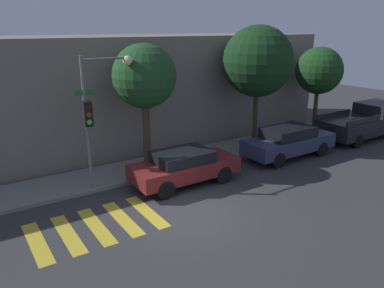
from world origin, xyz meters
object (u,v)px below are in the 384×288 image
Objects in this scene: traffic_light_pole at (97,103)px; sedan_near_corner at (184,166)px; tree_near_corner at (144,77)px; sedan_middle at (289,141)px; pickup_truck at (366,121)px; tree_midblock at (258,62)px; tree_far_end at (319,71)px.

traffic_light_pole is 1.18× the size of sedan_near_corner.
tree_near_corner is at bearing 105.19° from sedan_near_corner.
traffic_light_pole is 1.08× the size of sedan_middle.
pickup_truck is 0.92× the size of tree_midblock.
traffic_light_pole is 2.56m from tree_near_corner.
pickup_truck is at bearing 0.00° from sedan_middle.
traffic_light_pole is 0.90× the size of pickup_truck.
tree_midblock is at bearing 20.60° from sedan_near_corner.
sedan_middle is 6.20m from pickup_truck.
sedan_near_corner is 12.05m from pickup_truck.
tree_near_corner is at bearing 161.91° from sedan_middle.
traffic_light_pole is 13.14m from tree_far_end.
sedan_near_corner is 0.76× the size of pickup_truck.
tree_midblock is (-6.47, 2.10, 3.41)m from pickup_truck.
tree_midblock reaches higher than sedan_near_corner.
pickup_truck is (14.94, -1.27, -2.41)m from traffic_light_pole.
traffic_light_pole reaches higher than tree_far_end.
tree_near_corner is at bearing -180.00° from tree_far_end.
sedan_near_corner is 0.70× the size of tree_midblock.
pickup_truck is 1.13× the size of tree_far_end.
tree_far_end is (-1.84, 2.10, 2.68)m from pickup_truck.
tree_far_end is at bearing 131.21° from pickup_truck.
tree_far_end reaches higher than sedan_middle.
tree_near_corner reaches higher than sedan_middle.
sedan_near_corner is at bearing -74.81° from tree_near_corner.
sedan_middle is at bearing -8.26° from traffic_light_pole.
traffic_light_pole reaches higher than sedan_middle.
tree_near_corner is (-12.62, 2.10, 3.09)m from pickup_truck.
tree_midblock is (6.14, 0.00, 0.32)m from tree_near_corner.
traffic_light_pole is 1.02× the size of tree_far_end.
sedan_near_corner is at bearing -23.66° from traffic_light_pole.
pickup_truck is at bearing -48.79° from tree_far_end.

